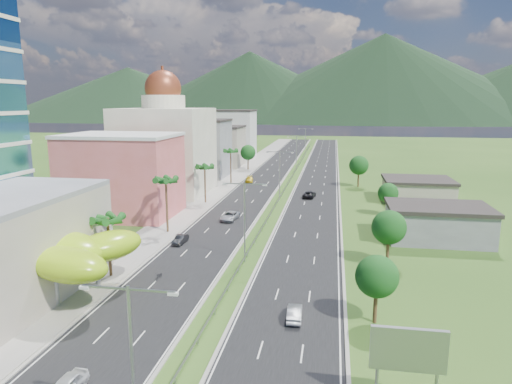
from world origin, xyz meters
The scene contains 35 objects.
ground centered at (0.00, 0.00, 0.00)m, with size 500.00×500.00×0.00m, color #2D5119.
road_left centered at (-7.50, 90.00, 0.02)m, with size 11.00×260.00×0.04m, color black.
road_right centered at (7.50, 90.00, 0.02)m, with size 11.00×260.00×0.04m, color black.
sidewalk_left centered at (-17.00, 90.00, 0.06)m, with size 7.00×260.00×0.12m, color gray.
median_guardrail centered at (0.00, 71.99, 0.62)m, with size 0.10×216.06×0.76m.
streetlight_median_a centered at (0.00, -25.00, 6.75)m, with size 6.04×0.25×11.00m.
streetlight_median_b centered at (0.00, 10.00, 6.75)m, with size 6.04×0.25×11.00m.
streetlight_median_c centered at (0.00, 50.00, 6.75)m, with size 6.04×0.25×11.00m.
streetlight_median_d centered at (0.00, 95.00, 6.75)m, with size 6.04×0.25×11.00m.
streetlight_median_e centered at (0.00, 140.00, 6.75)m, with size 6.04×0.25×11.00m.
lime_canopy centered at (-20.00, -4.00, 4.99)m, with size 18.00×15.00×7.40m.
pink_shophouse centered at (-28.00, 32.00, 7.50)m, with size 20.00×15.00×15.00m, color #CC5A53.
domed_building centered at (-28.00, 55.00, 11.35)m, with size 20.00×20.00×28.70m.
midrise_grey centered at (-27.00, 80.00, 8.00)m, with size 16.00×15.00×16.00m, color slate.
midrise_beige centered at (-27.00, 102.00, 6.50)m, with size 16.00×15.00×13.00m, color #9E9582.
midrise_white centered at (-27.00, 125.00, 9.00)m, with size 16.00×15.00×18.00m, color silver.
billboard centered at (17.00, -18.00, 4.42)m, with size 5.20×0.35×6.20m.
shed_near centered at (28.00, 25.00, 2.50)m, with size 15.00×10.00×5.00m, color slate.
shed_far centered at (30.00, 55.00, 2.20)m, with size 14.00×12.00×4.40m, color #9E9582.
palm_tree_b centered at (-15.50, 2.00, 7.06)m, with size 3.60×3.60×8.10m.
palm_tree_c centered at (-15.50, 22.00, 8.50)m, with size 3.60×3.60×9.60m.
palm_tree_d centered at (-15.50, 45.00, 7.54)m, with size 3.60×3.60×8.60m.
palm_tree_e centered at (-15.50, 70.00, 8.31)m, with size 3.60×3.60×9.40m.
leafy_tree_lfar centered at (-15.50, 95.00, 5.58)m, with size 4.90×4.90×8.05m.
leafy_tree_ra centered at (16.00, -5.00, 4.78)m, with size 4.20×4.20×6.90m.
leafy_tree_rb centered at (19.00, 12.00, 5.18)m, with size 4.55×4.55×7.47m.
leafy_tree_rc centered at (22.00, 40.00, 4.37)m, with size 3.85×3.85×6.33m.
leafy_tree_rd centered at (18.00, 70.00, 5.58)m, with size 4.90×4.90×8.05m.
mountain_ridge centered at (60.00, 450.00, 0.00)m, with size 860.00×140.00×90.00m, color black, non-canonical shape.
car_dark_left centered at (-11.32, 16.30, 0.69)m, with size 1.37×3.92×1.29m, color black.
car_silver_mid_left centered at (-6.92, 31.39, 0.80)m, with size 2.52×5.46×1.52m, color #9D9EA4.
car_yellow_far_left centered at (-10.91, 72.23, 0.75)m, with size 2.00×4.91×1.43m, color gold.
car_silver_right centered at (8.14, -5.74, 0.71)m, with size 1.42×4.07×1.34m, color #9A9CA2.
car_dark_far_right centered at (6.36, 54.19, 0.77)m, with size 2.43×5.27×1.47m, color black.
motorcycle centered at (-9.20, 2.00, 0.58)m, with size 0.51×1.69×1.08m, color black.
Camera 1 is at (11.43, -48.11, 21.38)m, focal length 32.00 mm.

